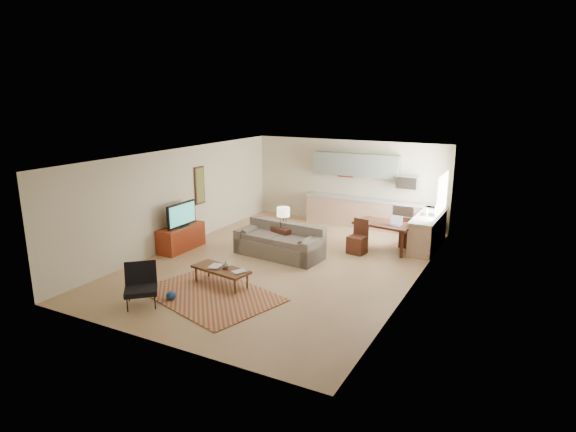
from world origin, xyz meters
The scene contains 25 objects.
room centered at (0.00, 0.00, 1.35)m, with size 9.00×9.00×9.00m.
kitchen_counter_back centered at (0.90, 4.18, 0.46)m, with size 4.26×0.64×0.92m, color tan, non-canonical shape.
kitchen_counter_right centered at (2.93, 3.00, 0.46)m, with size 0.64×2.26×0.92m, color tan, non-canonical shape.
kitchen_range centered at (2.00, 4.18, 0.45)m, with size 0.62×0.62×0.90m, color #A5A8AD.
kitchen_microwave centered at (2.00, 4.20, 1.55)m, with size 0.62×0.40×0.35m, color #A5A8AD.
upper_cabinets centered at (0.30, 4.33, 1.95)m, with size 2.80×0.34×0.70m, color slate.
window_right centered at (3.23, 3.00, 1.55)m, with size 0.02×1.40×1.05m, color white.
wall_art_left centered at (-3.21, 0.90, 1.55)m, with size 0.06×0.42×1.10m, color olive, non-canonical shape.
triptych centered at (-0.10, 4.47, 1.75)m, with size 1.70×0.04×0.50m, color beige, non-canonical shape.
rug centered at (-0.39, -2.46, 0.01)m, with size 2.82×1.95×0.02m, color brown.
sofa centered at (-0.33, 0.41, 0.42)m, with size 2.41×1.05×0.84m, color #63584C, non-canonical shape.
coffee_table centered at (-0.50, -1.92, 0.21)m, with size 1.37×0.54×0.41m, color #472713, non-canonical shape.
book_a centered at (-0.78, -1.93, 0.42)m, with size 0.30×0.37×0.03m, color maroon.
book_b centered at (-0.11, -1.87, 0.42)m, with size 0.32×0.36×0.02m, color navy.
vase centered at (-0.38, -1.89, 0.49)m, with size 0.17×0.17×0.18m, color black.
armchair centered at (-1.31, -3.51, 0.42)m, with size 0.73×0.73×0.83m, color black, non-canonical shape.
tv_credenza centered at (-2.96, -0.33, 0.33)m, with size 0.55×1.42×0.66m, color maroon, non-canonical shape.
tv centered at (-2.90, -0.33, 0.98)m, with size 0.11×1.09×0.66m, color black, non-canonical shape.
console_table centered at (-0.38, 0.74, 0.35)m, with size 0.60×0.40×0.70m, color #381B11, non-canonical shape.
table_lamp centered at (-0.38, 0.74, 0.98)m, with size 0.34×0.34×0.56m, color beige, non-canonical shape.
dining_table centered at (1.93, 2.19, 0.38)m, with size 1.52×0.87×0.77m, color #381B11, non-canonical shape.
dining_chair_near centered at (1.39, 1.60, 0.46)m, with size 0.44×0.46×0.92m, color #381B11, non-canonical shape.
dining_chair_far centered at (2.47, 2.78, 0.45)m, with size 0.43×0.45×0.89m, color #381B11, non-canonical shape.
laptop centered at (2.23, 2.09, 0.89)m, with size 0.32×0.24×0.24m, color #A5A8AD, non-canonical shape.
soap_bottle centered at (2.83, 3.06, 1.02)m, with size 0.10×0.10×0.19m, color beige.
Camera 1 is at (5.45, -10.03, 4.14)m, focal length 30.00 mm.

